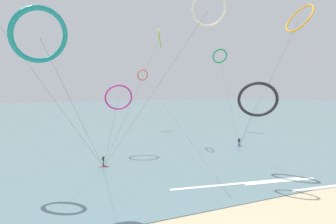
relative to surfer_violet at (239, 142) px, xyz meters
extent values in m
cube|color=slate|center=(-17.51, 79.31, -0.78)|extent=(400.00, 200.00, 0.08)
ellipsoid|color=purple|center=(0.00, -0.01, -0.71)|extent=(1.40, 0.40, 0.06)
cylinder|color=#191E38|center=(0.04, -0.14, -0.28)|extent=(0.12, 0.12, 0.80)
cylinder|color=#191E38|center=(-0.04, 0.12, -0.28)|extent=(0.12, 0.12, 0.80)
cube|color=#191E38|center=(0.00, -0.01, 0.43)|extent=(0.29, 0.37, 0.62)
sphere|color=tan|center=(0.00, -0.01, 0.85)|extent=(0.22, 0.22, 0.22)
cylinder|color=#191E38|center=(0.07, -0.10, 0.48)|extent=(0.51, 0.24, 0.39)
cylinder|color=#191E38|center=(-0.07, 0.32, 0.48)|extent=(0.51, 0.24, 0.39)
ellipsoid|color=red|center=(-27.09, -3.81, -0.71)|extent=(1.40, 0.40, 0.06)
cylinder|color=#1E2823|center=(-27.09, -3.95, -0.28)|extent=(0.12, 0.12, 0.80)
cylinder|color=#1E2823|center=(-27.08, -3.67, -0.28)|extent=(0.12, 0.12, 0.80)
cube|color=#1E2823|center=(-27.09, -3.81, 0.43)|extent=(0.21, 0.33, 0.62)
sphere|color=tan|center=(-27.09, -3.81, 0.85)|extent=(0.22, 0.22, 0.22)
cylinder|color=#1E2823|center=(-27.10, -3.91, 0.48)|extent=(0.51, 0.11, 0.39)
cylinder|color=#1E2823|center=(-27.08, -3.47, 0.48)|extent=(0.51, 0.11, 0.39)
torus|color=#199351|center=(5.79, 17.06, 19.54)|extent=(3.55, 3.84, 4.07)
cylinder|color=#3F3F3F|center=(2.89, 8.52, 9.26)|extent=(5.82, 17.09, 20.17)
torus|color=#CC288E|center=(-23.74, 1.97, 9.31)|extent=(4.78, 2.18, 4.49)
cylinder|color=#3F3F3F|center=(-25.41, -0.92, 4.17)|extent=(3.38, 5.82, 9.99)
torus|color=teal|center=(-33.11, -16.43, 15.37)|extent=(5.43, 4.63, 4.63)
cylinder|color=#3F3F3F|center=(-30.10, -10.12, 7.17)|extent=(6.05, 12.65, 15.99)
torus|color=#EA7260|center=(-13.44, 25.38, 14.54)|extent=(3.34, 1.54, 3.23)
cylinder|color=#3F3F3F|center=(-14.38, 3.01, 6.76)|extent=(1.90, 44.75, 15.18)
cylinder|color=#3F3F3F|center=(-33.11, -6.14, 9.36)|extent=(12.06, 4.69, 20.38)
torus|color=orange|center=(0.36, -12.61, 20.99)|extent=(2.85, 4.74, 4.09)
cylinder|color=#3F3F3F|center=(0.18, -6.31, 10.02)|extent=(0.39, 12.62, 21.69)
torus|color=black|center=(-7.82, -13.95, 9.36)|extent=(5.65, 5.17, 4.90)
cylinder|color=#3F3F3F|center=(-3.91, -6.98, 4.17)|extent=(7.85, 13.97, 10.00)
torus|color=#8CC62D|center=(-14.77, 6.52, 20.76)|extent=(2.00, 3.89, 3.86)
cylinder|color=#3F3F3F|center=(-20.93, 1.35, 9.91)|extent=(12.35, 10.36, 21.48)
torus|color=silver|center=(-15.43, -13.86, 20.26)|extent=(4.42, 3.72, 3.84)
cylinder|color=#3F3F3F|center=(-21.26, -8.83, 9.66)|extent=(11.69, 10.08, 20.96)
cube|color=white|center=(-2.70, -20.72, -0.76)|extent=(10.36, 1.61, 0.12)
cube|color=white|center=(-6.84, -17.50, -0.76)|extent=(9.74, 1.86, 0.12)
cube|color=white|center=(-12.14, -16.26, -0.76)|extent=(17.25, 2.91, 0.12)
camera|label=1|loc=(-30.22, -39.88, 10.91)|focal=25.76mm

